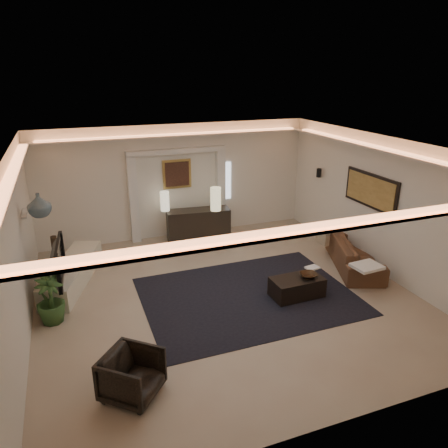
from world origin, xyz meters
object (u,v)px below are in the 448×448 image
object	(u,v)px
console	(198,225)
coffee_table	(297,287)
sofa	(354,253)
armchair	(132,375)

from	to	relation	value
console	coffee_table	distance (m)	3.62
coffee_table	console	bearing A→B (deg)	102.63
console	sofa	xyz separation A→B (m)	(2.76, -2.77, -0.09)
sofa	coffee_table	world-z (taller)	sofa
coffee_table	armchair	world-z (taller)	armchair
armchair	coffee_table	bearing A→B (deg)	-24.65
console	sofa	distance (m)	3.91
console	sofa	world-z (taller)	console
console	coffee_table	bearing A→B (deg)	-69.45
sofa	coffee_table	bearing A→B (deg)	133.06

